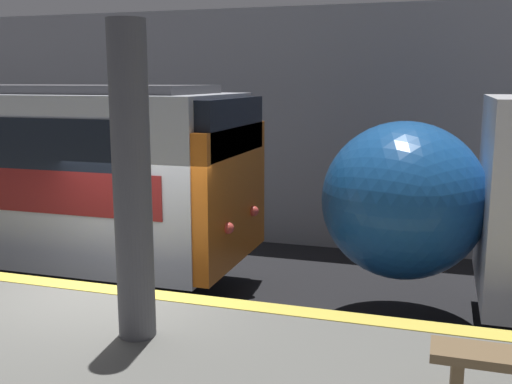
# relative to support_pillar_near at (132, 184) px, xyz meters

# --- Properties ---
(ground_plane) EXTENTS (120.00, 120.00, 0.00)m
(ground_plane) POSITION_rel_support_pillar_near_xyz_m (-1.22, 1.27, -2.66)
(ground_plane) COLOR black
(station_rear_barrier) EXTENTS (50.00, 0.15, 5.23)m
(station_rear_barrier) POSITION_rel_support_pillar_near_xyz_m (-1.22, 7.63, -0.04)
(station_rear_barrier) COLOR #939399
(station_rear_barrier) RESTS_ON ground
(support_pillar_near) EXTENTS (0.39, 0.39, 3.22)m
(support_pillar_near) POSITION_rel_support_pillar_near_xyz_m (0.00, 0.00, 0.00)
(support_pillar_near) COLOR #56565B
(support_pillar_near) RESTS_ON platform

